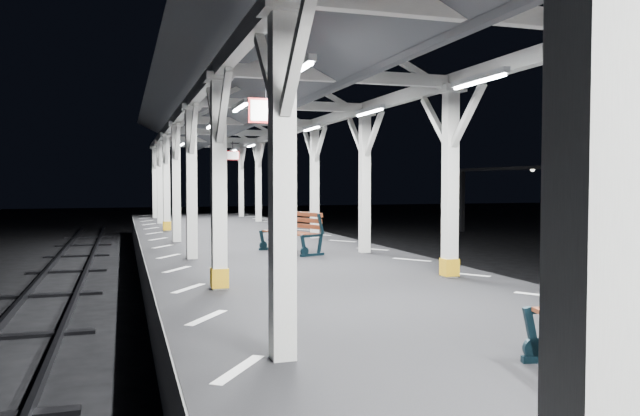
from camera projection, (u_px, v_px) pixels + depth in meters
name	position (u px, v px, depth m)	size (l,w,h in m)	color
ground	(391.00, 380.00, 8.38)	(120.00, 120.00, 0.00)	black
platform	(391.00, 343.00, 8.36)	(6.00, 50.00, 1.00)	black
hazard_stripes_left	(207.00, 318.00, 7.60)	(1.00, 48.00, 0.01)	silver
hazard_stripes_right	(545.00, 296.00, 9.08)	(1.00, 48.00, 0.01)	silver
canopy	(393.00, 37.00, 8.17)	(5.40, 49.00, 4.65)	silver
bench_near	(628.00, 326.00, 4.81)	(1.08, 1.99, 1.02)	black
bench_mid	(294.00, 231.00, 14.64)	(1.20, 1.88, 0.96)	black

